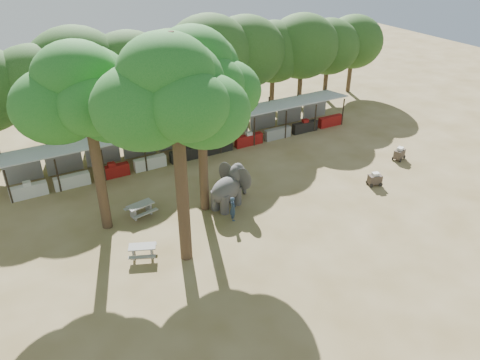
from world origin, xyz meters
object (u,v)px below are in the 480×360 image
picnic_table_near (143,250)px  cart_back (399,153)px  yard_tree_back (196,77)px  cart_front (375,179)px  picnic_table_far (141,208)px  yard_tree_center (171,95)px  handler (233,209)px  elephant (230,186)px  yard_tree_left (82,95)px

picnic_table_near → cart_back: bearing=27.7°
yard_tree_back → cart_front: size_ratio=10.18×
picnic_table_far → cart_front: bearing=-26.9°
yard_tree_center → handler: 9.52m
yard_tree_back → yard_tree_center: bearing=-126.9°
yard_tree_back → elephant: (1.78, -0.52, -7.24)m
yard_tree_center → yard_tree_back: bearing=53.1°
handler → picnic_table_far: handler is taller
elephant → handler: elephant is taller
handler → cart_front: 10.66m
yard_tree_center → picnic_table_near: (-1.93, 0.98, -8.73)m
yard_tree_left → picnic_table_near: (1.07, -4.02, -7.73)m
yard_tree_center → cart_front: bearing=3.2°
picnic_table_far → cart_front: 15.94m
yard_tree_center → elephant: 9.87m
yard_tree_left → elephant: size_ratio=3.19×
elephant → handler: size_ratio=2.17×
yard_tree_center → elephant: yard_tree_center is taller
handler → cart_back: size_ratio=1.32×
handler → picnic_table_far: bearing=69.9°
picnic_table_far → handler: bearing=-45.4°
yard_tree_back → cart_back: yard_tree_back is taller
picnic_table_near → cart_front: (16.62, -0.17, -0.00)m
yard_tree_center → cart_front: size_ratio=10.79×
picnic_table_near → yard_tree_center: bearing=-4.4°
yard_tree_center → handler: yard_tree_center is taller
yard_tree_left → picnic_table_near: bearing=-75.1°
elephant → picnic_table_near: (-6.71, -2.50, -0.82)m
picnic_table_near → cart_front: 16.62m
yard_tree_left → yard_tree_back: (6.00, -1.00, 0.34)m
elephant → cart_back: 14.38m
yard_tree_back → picnic_table_near: 9.93m
cart_front → yard_tree_center: bearing=-161.3°
picnic_table_far → cart_front: (15.39, -4.15, -0.06)m
yard_tree_back → elephant: 7.48m
handler → cart_back: handler is taller
picnic_table_near → cart_front: bearing=21.9°
yard_tree_back → handler: 8.12m
yard_tree_center → handler: size_ratio=7.55×
yard_tree_center → elephant: bearing=36.1°
cart_front → picnic_table_near: bearing=-165.1°
yard_tree_left → elephant: 10.51m
yard_tree_left → picnic_table_near: 8.77m
handler → picnic_table_near: size_ratio=0.87×
picnic_table_far → cart_back: bearing=-17.8°
yard_tree_back → picnic_table_far: bearing=165.4°
yard_tree_center → handler: (4.07, 1.79, -8.41)m
picnic_table_far → cart_back: size_ratio=1.57×
picnic_table_near → picnic_table_far: 4.17m
elephant → cart_back: size_ratio=2.87×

